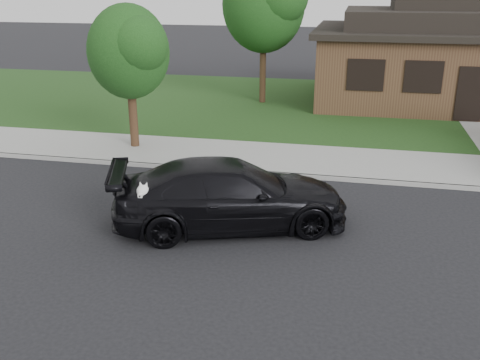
# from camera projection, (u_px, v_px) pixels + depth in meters

# --- Properties ---
(ground) EXTENTS (120.00, 120.00, 0.00)m
(ground) POSITION_uv_depth(u_px,v_px,m) (362.00, 237.00, 11.82)
(ground) COLOR black
(ground) RESTS_ON ground
(sidewalk) EXTENTS (60.00, 3.00, 0.12)m
(sidewalk) POSITION_uv_depth(u_px,v_px,m) (362.00, 164.00, 16.38)
(sidewalk) COLOR gray
(sidewalk) RESTS_ON ground
(curb) EXTENTS (60.00, 0.12, 0.12)m
(curb) POSITION_uv_depth(u_px,v_px,m) (362.00, 180.00, 15.01)
(curb) COLOR gray
(curb) RESTS_ON ground
(lawn) EXTENTS (60.00, 13.00, 0.13)m
(lawn) POSITION_uv_depth(u_px,v_px,m) (362.00, 108.00, 23.72)
(lawn) COLOR #193814
(lawn) RESTS_ON ground
(sedan) EXTENTS (5.72, 3.79, 1.54)m
(sedan) POSITION_uv_depth(u_px,v_px,m) (230.00, 194.00, 12.10)
(sedan) COLOR black
(sedan) RESTS_ON ground
(house) EXTENTS (12.60, 8.60, 4.65)m
(house) POSITION_uv_depth(u_px,v_px,m) (456.00, 57.00, 24.05)
(house) COLOR #422B1C
(house) RESTS_ON ground
(tree_0) EXTENTS (3.78, 3.60, 6.34)m
(tree_0) POSITION_uv_depth(u_px,v_px,m) (267.00, 3.00, 22.93)
(tree_0) COLOR #332114
(tree_0) RESTS_ON ground
(tree_2) EXTENTS (2.73, 2.60, 4.59)m
(tree_2) POSITION_uv_depth(u_px,v_px,m) (131.00, 51.00, 16.82)
(tree_2) COLOR #332114
(tree_2) RESTS_ON ground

